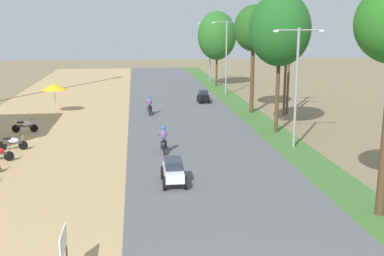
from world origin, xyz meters
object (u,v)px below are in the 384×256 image
at_px(vendor_umbrella, 54,87).
at_px(utility_pole_near, 286,60).
at_px(median_tree_second, 280,30).
at_px(utility_pole_far, 289,58).
at_px(street_signboard, 63,245).
at_px(median_tree_third, 254,29).
at_px(car_hatchback_black, 203,96).
at_px(streetlamp_near, 297,79).
at_px(motorbike_ahead_second, 150,105).
at_px(median_tree_fourth, 217,36).
at_px(car_sedan_white, 173,170).
at_px(parked_motorbike_fifth, 13,142).
at_px(streetlamp_far, 210,47).
at_px(motorbike_foreground_rider, 163,140).
at_px(streetlamp_mid, 226,52).
at_px(parked_motorbike_sixth, 25,125).

relative_size(vendor_umbrella, utility_pole_near, 0.27).
distance_m(median_tree_second, utility_pole_far, 7.87).
relative_size(street_signboard, median_tree_third, 0.17).
bearing_deg(car_hatchback_black, median_tree_second, -75.88).
height_order(streetlamp_near, motorbike_ahead_second, streetlamp_near).
xyz_separation_m(median_tree_fourth, car_sedan_white, (-8.18, -35.27, -5.33)).
height_order(street_signboard, median_tree_fourth, median_tree_fourth).
bearing_deg(median_tree_third, utility_pole_far, -13.70).
xyz_separation_m(street_signboard, utility_pole_far, (15.11, 25.06, 3.64)).
relative_size(parked_motorbike_fifth, car_sedan_white, 0.80).
distance_m(streetlamp_near, streetlamp_far, 33.37).
distance_m(streetlamp_far, motorbike_foreground_rider, 34.87).
bearing_deg(utility_pole_near, utility_pole_far, 67.02).
distance_m(median_tree_fourth, car_sedan_white, 36.60).
xyz_separation_m(streetlamp_far, motorbike_foreground_rider, (-8.13, -33.71, -3.66)).
height_order(median_tree_third, utility_pole_far, utility_pole_far).
relative_size(street_signboard, car_hatchback_black, 0.75).
xyz_separation_m(street_signboard, motorbike_ahead_second, (3.44, 25.74, -0.25)).
distance_m(street_signboard, median_tree_fourth, 45.31).
bearing_deg(median_tree_second, street_signboard, -123.62).
bearing_deg(car_hatchback_black, utility_pole_far, -44.77).
relative_size(parked_motorbike_fifth, motorbike_foreground_rider, 1.00).
bearing_deg(motorbike_ahead_second, median_tree_third, 0.18).
distance_m(parked_motorbike_fifth, streetlamp_mid, 27.46).
relative_size(vendor_umbrella, streetlamp_far, 0.33).
bearing_deg(utility_pole_near, streetlamp_mid, 97.93).
bearing_deg(median_tree_fourth, motorbike_foreground_rider, -105.65).
relative_size(streetlamp_near, motorbike_foreground_rider, 4.06).
xyz_separation_m(parked_motorbike_sixth, streetlamp_near, (17.49, -6.20, 3.75)).
height_order(median_tree_second, streetlamp_mid, median_tree_second).
bearing_deg(utility_pole_far, parked_motorbike_fifth, -154.67).
bearing_deg(motorbike_ahead_second, median_tree_second, -41.04).
bearing_deg(street_signboard, utility_pole_near, 58.00).
bearing_deg(streetlamp_mid, median_tree_second, -89.67).
bearing_deg(motorbike_ahead_second, utility_pole_far, -3.36).
height_order(car_sedan_white, car_hatchback_black, car_hatchback_black).
xyz_separation_m(median_tree_third, streetlamp_near, (-0.19, -11.67, -2.82)).
xyz_separation_m(vendor_umbrella, utility_pole_far, (19.67, -2.61, 2.44)).
bearing_deg(vendor_umbrella, street_signboard, -80.64).
bearing_deg(car_sedan_white, motorbike_ahead_second, 91.78).
relative_size(median_tree_second, median_tree_third, 1.06).
height_order(street_signboard, median_tree_second, median_tree_second).
bearing_deg(median_tree_second, parked_motorbike_fifth, -170.94).
height_order(median_tree_third, median_tree_fourth, median_tree_third).
bearing_deg(streetlamp_mid, parked_motorbike_fifth, -129.23).
bearing_deg(parked_motorbike_sixth, vendor_umbrella, 82.74).
height_order(parked_motorbike_sixth, utility_pole_near, utility_pole_near).
relative_size(car_sedan_white, car_hatchback_black, 1.13).
distance_m(streetlamp_near, utility_pole_near, 8.50).
bearing_deg(streetlamp_near, utility_pole_far, 74.12).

